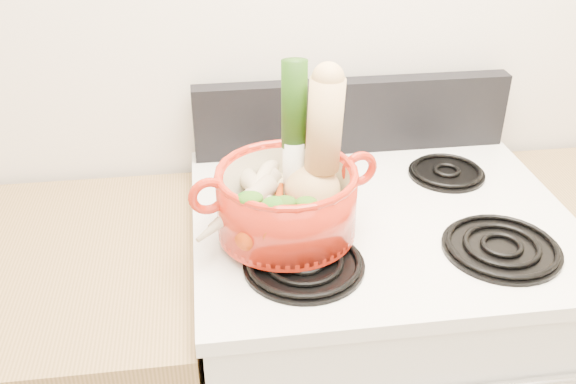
{
  "coord_description": "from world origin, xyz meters",
  "views": [
    {
      "loc": [
        -0.35,
        0.31,
        1.66
      ],
      "look_at": [
        -0.21,
        1.31,
        1.07
      ],
      "focal_mm": 40.0,
      "sensor_mm": 36.0,
      "label": 1
    }
  ],
  "objects": [
    {
      "name": "parsnip_4",
      "position": [
        -0.25,
        1.41,
        1.04
      ],
      "size": [
        0.15,
        0.22,
        0.06
      ],
      "primitive_type": "cone",
      "rotation": [
        1.66,
        0.0,
        -0.5
      ],
      "color": "#F0E7C3",
      "rests_on": "dutch_oven"
    },
    {
      "name": "parsnip_0",
      "position": [
        -0.25,
        1.34,
        1.02
      ],
      "size": [
        0.07,
        0.25,
        0.07
      ],
      "primitive_type": "cone",
      "rotation": [
        1.66,
        0.0,
        -0.1
      ],
      "color": "beige",
      "rests_on": "dutch_oven"
    },
    {
      "name": "dutch_oven",
      "position": [
        -0.21,
        1.33,
        1.03
      ],
      "size": [
        0.31,
        0.31,
        0.13
      ],
      "primitive_type": "cylinder",
      "rotation": [
        0.0,
        0.0,
        0.21
      ],
      "color": "#AE1F0E",
      "rests_on": "burner_front_left"
    },
    {
      "name": "squash",
      "position": [
        -0.16,
        1.36,
        1.13
      ],
      "size": [
        0.14,
        0.14,
        0.28
      ],
      "primitive_type": null,
      "rotation": [
        0.0,
        0.04,
        -0.19
      ],
      "color": "#DFAE72",
      "rests_on": "dutch_oven"
    },
    {
      "name": "ginger",
      "position": [
        -0.2,
        1.43,
        1.02
      ],
      "size": [
        0.09,
        0.08,
        0.04
      ],
      "primitive_type": "ellipsoid",
      "rotation": [
        0.0,
        0.0,
        0.31
      ],
      "color": "#D0BE80",
      "rests_on": "dutch_oven"
    },
    {
      "name": "burner_back_right",
      "position": [
        0.19,
        1.54,
        0.96
      ],
      "size": [
        0.17,
        0.17,
        0.02
      ],
      "primitive_type": "cylinder",
      "color": "black",
      "rests_on": "cooktop"
    },
    {
      "name": "carrot_4",
      "position": [
        -0.23,
        1.3,
        1.04
      ],
      "size": [
        0.07,
        0.18,
        0.05
      ],
      "primitive_type": "cone",
      "rotation": [
        1.66,
        0.0,
        -0.21
      ],
      "color": "#B83209",
      "rests_on": "dutch_oven"
    },
    {
      "name": "stove_body",
      "position": [
        0.0,
        1.4,
        0.46
      ],
      "size": [
        0.76,
        0.65,
        0.92
      ],
      "primitive_type": "cube",
      "color": "silver",
      "rests_on": "floor"
    },
    {
      "name": "pot_handle_right",
      "position": [
        -0.06,
        1.37,
        1.08
      ],
      "size": [
        0.08,
        0.03,
        0.07
      ],
      "primitive_type": "torus",
      "rotation": [
        1.57,
        0.0,
        0.21
      ],
      "color": "#AE1F0E",
      "rests_on": "dutch_oven"
    },
    {
      "name": "control_backsplash",
      "position": [
        0.0,
        1.7,
        1.04
      ],
      "size": [
        0.76,
        0.05,
        0.18
      ],
      "primitive_type": "cube",
      "color": "black",
      "rests_on": "cooktop"
    },
    {
      "name": "carrot_2",
      "position": [
        -0.19,
        1.29,
        1.03
      ],
      "size": [
        0.04,
        0.16,
        0.04
      ],
      "primitive_type": "cone",
      "rotation": [
        1.66,
        0.0,
        0.06
      ],
      "color": "#B94D09",
      "rests_on": "dutch_oven"
    },
    {
      "name": "carrot_3",
      "position": [
        -0.25,
        1.3,
        1.03
      ],
      "size": [
        0.12,
        0.13,
        0.04
      ],
      "primitive_type": "cone",
      "rotation": [
        1.66,
        0.0,
        -0.74
      ],
      "color": "#DB4C0A",
      "rests_on": "dutch_oven"
    },
    {
      "name": "leek",
      "position": [
        -0.19,
        1.38,
        1.15
      ],
      "size": [
        0.05,
        0.05,
        0.31
      ],
      "primitive_type": "cylinder",
      "rotation": [
        -0.01,
        0.0,
        -0.09
      ],
      "color": "white",
      "rests_on": "dutch_oven"
    },
    {
      "name": "wall_back",
      "position": [
        0.0,
        1.75,
        1.3
      ],
      "size": [
        3.5,
        0.02,
        2.6
      ],
      "primitive_type": "cube",
      "color": "white",
      "rests_on": "floor"
    },
    {
      "name": "burner_back_left",
      "position": [
        -0.19,
        1.54,
        0.96
      ],
      "size": [
        0.17,
        0.17,
        0.02
      ],
      "primitive_type": "cylinder",
      "color": "black",
      "rests_on": "cooktop"
    },
    {
      "name": "carrot_1",
      "position": [
        -0.25,
        1.3,
        1.02
      ],
      "size": [
        0.13,
        0.15,
        0.05
      ],
      "primitive_type": "cone",
      "rotation": [
        1.66,
        0.0,
        -0.66
      ],
      "color": "#C33709",
      "rests_on": "dutch_oven"
    },
    {
      "name": "pot_handle_left",
      "position": [
        -0.35,
        1.3,
        1.08
      ],
      "size": [
        0.08,
        0.03,
        0.07
      ],
      "primitive_type": "torus",
      "rotation": [
        1.57,
        0.0,
        0.21
      ],
      "color": "#AE1F0E",
      "rests_on": "dutch_oven"
    },
    {
      "name": "parsnip_3",
      "position": [
        -0.31,
        1.32,
        1.04
      ],
      "size": [
        0.18,
        0.17,
        0.06
      ],
      "primitive_type": "cone",
      "rotation": [
        1.66,
        0.0,
        -0.83
      ],
      "color": "beige",
      "rests_on": "dutch_oven"
    },
    {
      "name": "burner_front_left",
      "position": [
        -0.19,
        1.24,
        0.96
      ],
      "size": [
        0.22,
        0.22,
        0.02
      ],
      "primitive_type": "cylinder",
      "color": "black",
      "rests_on": "cooktop"
    },
    {
      "name": "carrot_0",
      "position": [
        -0.25,
        1.31,
        1.01
      ],
      "size": [
        0.07,
        0.16,
        0.05
      ],
      "primitive_type": "cone",
      "rotation": [
        1.66,
        0.0,
        0.28
      ],
      "color": "#BC4909",
      "rests_on": "dutch_oven"
    },
    {
      "name": "parsnip_1",
      "position": [
        -0.29,
        1.37,
        1.02
      ],
      "size": [
        0.17,
        0.16,
        0.06
      ],
      "primitive_type": "cone",
      "rotation": [
        1.66,
        0.0,
        -0.82
      ],
      "color": "beige",
      "rests_on": "dutch_oven"
    },
    {
      "name": "cooktop",
      "position": [
        0.0,
        1.4,
        0.93
      ],
      "size": [
        0.78,
        0.67,
        0.03
      ],
      "primitive_type": "cube",
      "color": "silver",
      "rests_on": "stove_body"
    },
    {
      "name": "parsnip_2",
      "position": [
        -0.25,
        1.36,
        1.03
      ],
      "size": [
        0.13,
        0.21,
        0.06
      ],
      "primitive_type": "cone",
      "rotation": [
        1.66,
        0.0,
        0.42
      ],
      "color": "beige",
      "rests_on": "dutch_oven"
    },
    {
      "name": "burner_front_right",
      "position": [
        0.19,
        1.24,
        0.96
      ],
      "size": [
        0.22,
        0.22,
        0.02
      ],
      "primitive_type": "cylinder",
      "color": "black",
      "rests_on": "cooktop"
    }
  ]
}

